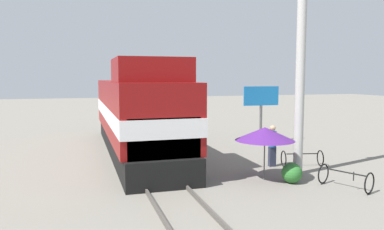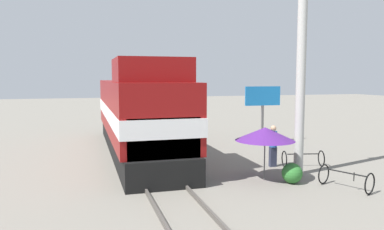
{
  "view_description": "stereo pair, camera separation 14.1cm",
  "coord_description": "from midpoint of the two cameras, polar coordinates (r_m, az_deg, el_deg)",
  "views": [
    {
      "loc": [
        -2.81,
        -14.62,
        3.91
      ],
      "look_at": [
        1.2,
        -1.34,
        2.52
      ],
      "focal_mm": 35.0,
      "sensor_mm": 36.0,
      "label": 1
    },
    {
      "loc": [
        -2.67,
        -14.66,
        3.91
      ],
      "look_at": [
        1.2,
        -1.34,
        2.52
      ],
      "focal_mm": 35.0,
      "sensor_mm": 36.0,
      "label": 2
    }
  ],
  "objects": [
    {
      "name": "ground_plane",
      "position": [
        15.4,
        -5.49,
        -9.03
      ],
      "size": [
        120.0,
        120.0,
        0.0
      ],
      "primitive_type": "plane",
      "color": "slate"
    },
    {
      "name": "rail_near",
      "position": [
        15.27,
        -8.17,
        -8.9
      ],
      "size": [
        0.08,
        42.9,
        0.15
      ],
      "primitive_type": "cube",
      "color": "#4C4742",
      "rests_on": "ground_plane"
    },
    {
      "name": "rail_far",
      "position": [
        15.52,
        -2.86,
        -8.6
      ],
      "size": [
        0.08,
        42.9,
        0.15
      ],
      "primitive_type": "cube",
      "color": "#4C4742",
      "rests_on": "ground_plane"
    },
    {
      "name": "locomotive",
      "position": [
        19.39,
        -8.01,
        0.05
      ],
      "size": [
        3.13,
        14.42,
        4.69
      ],
      "color": "black",
      "rests_on": "ground_plane"
    },
    {
      "name": "utility_pole",
      "position": [
        15.55,
        16.58,
        8.29
      ],
      "size": [
        1.8,
        0.37,
        9.21
      ],
      "color": "#B2B2AD",
      "rests_on": "ground_plane"
    },
    {
      "name": "vendor_umbrella",
      "position": [
        14.46,
        11.34,
        -2.85
      ],
      "size": [
        2.26,
        2.26,
        2.04
      ],
      "color": "#4C4C4C",
      "rests_on": "ground_plane"
    },
    {
      "name": "billboard_sign",
      "position": [
        22.74,
        10.9,
        2.29
      ],
      "size": [
        2.27,
        0.12,
        3.39
      ],
      "color": "#595959",
      "rests_on": "ground_plane"
    },
    {
      "name": "shrub_cluster",
      "position": [
        14.54,
        15.28,
        -8.55
      ],
      "size": [
        0.76,
        0.76,
        0.76
      ],
      "primitive_type": "sphere",
      "color": "#2D722D",
      "rests_on": "ground_plane"
    },
    {
      "name": "person_bystander",
      "position": [
        16.87,
        12.49,
        -4.35
      ],
      "size": [
        0.34,
        0.34,
        1.83
      ],
      "color": "#2D3347",
      "rests_on": "ground_plane"
    },
    {
      "name": "bicycle",
      "position": [
        17.29,
        16.76,
        -6.36
      ],
      "size": [
        1.83,
        1.08,
        0.72
      ],
      "rotation": [
        0.0,
        0.0,
        -1.79
      ],
      "color": "black",
      "rests_on": "ground_plane"
    },
    {
      "name": "bicycle_spare",
      "position": [
        14.41,
        22.64,
        -8.91
      ],
      "size": [
        1.4,
        1.88,
        0.74
      ],
      "rotation": [
        0.0,
        0.0,
        0.43
      ],
      "color": "black",
      "rests_on": "ground_plane"
    }
  ]
}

